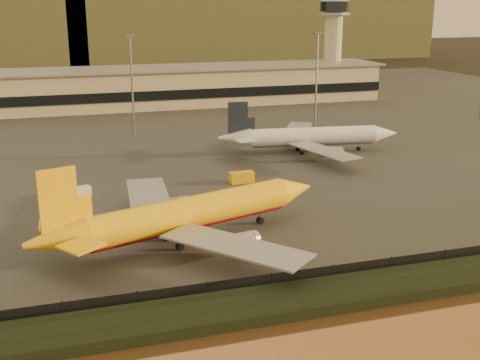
% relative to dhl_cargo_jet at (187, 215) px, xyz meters
% --- Properties ---
extents(ground, '(900.00, 900.00, 0.00)m').
position_rel_dhl_cargo_jet_xyz_m(ground, '(12.27, -5.06, -4.31)').
color(ground, black).
rests_on(ground, ground).
extents(embankment, '(320.00, 7.00, 1.40)m').
position_rel_dhl_cargo_jet_xyz_m(embankment, '(12.27, -22.06, -3.61)').
color(embankment, black).
rests_on(embankment, ground).
extents(tarmac, '(320.00, 220.00, 0.20)m').
position_rel_dhl_cargo_jet_xyz_m(tarmac, '(12.27, 89.94, -4.21)').
color(tarmac, '#2D2D2D').
rests_on(tarmac, ground).
extents(perimeter_fence, '(300.00, 0.05, 2.20)m').
position_rel_dhl_cargo_jet_xyz_m(perimeter_fence, '(12.27, -18.06, -3.01)').
color(perimeter_fence, black).
rests_on(perimeter_fence, tarmac).
extents(terminal_building, '(202.00, 25.00, 12.60)m').
position_rel_dhl_cargo_jet_xyz_m(terminal_building, '(-2.25, 120.49, 1.94)').
color(terminal_building, tan).
rests_on(terminal_building, tarmac).
extents(control_tower, '(11.20, 11.20, 35.50)m').
position_rel_dhl_cargo_jet_xyz_m(control_tower, '(82.27, 125.94, 17.36)').
color(control_tower, tan).
rests_on(control_tower, tarmac).
extents(apron_light_masts, '(152.20, 12.20, 25.40)m').
position_rel_dhl_cargo_jet_xyz_m(apron_light_masts, '(27.27, 69.94, 11.40)').
color(apron_light_masts, slate).
rests_on(apron_light_masts, tarmac).
extents(distant_hills, '(470.00, 160.00, 70.00)m').
position_rel_dhl_cargo_jet_xyz_m(distant_hills, '(-8.47, 334.94, 27.08)').
color(distant_hills, brown).
rests_on(distant_hills, ground).
extents(dhl_cargo_jet, '(45.10, 43.03, 13.75)m').
position_rel_dhl_cargo_jet_xyz_m(dhl_cargo_jet, '(0.00, 0.00, 0.00)').
color(dhl_cargo_jet, yellow).
rests_on(dhl_cargo_jet, tarmac).
extents(white_narrowbody_jet, '(42.13, 40.77, 12.11)m').
position_rel_dhl_cargo_jet_xyz_m(white_narrowbody_jet, '(38.15, 44.36, -0.49)').
color(white_narrowbody_jet, white).
rests_on(white_narrowbody_jet, tarmac).
extents(gse_vehicle_yellow, '(4.56, 2.12, 2.04)m').
position_rel_dhl_cargo_jet_xyz_m(gse_vehicle_yellow, '(16.25, 26.06, -3.09)').
color(gse_vehicle_yellow, yellow).
rests_on(gse_vehicle_yellow, tarmac).
extents(gse_vehicle_white, '(4.13, 2.67, 1.71)m').
position_rel_dhl_cargo_jet_xyz_m(gse_vehicle_white, '(-13.85, 26.22, -3.25)').
color(gse_vehicle_white, white).
rests_on(gse_vehicle_white, tarmac).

